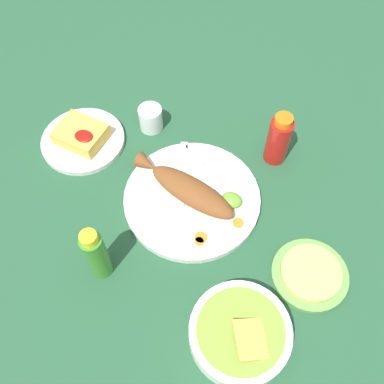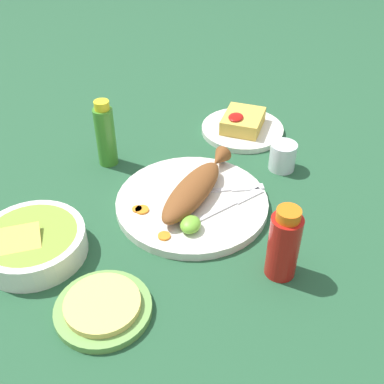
{
  "view_description": "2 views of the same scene",
  "coord_description": "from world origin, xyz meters",
  "views": [
    {
      "loc": [
        0.23,
        -0.45,
        0.86
      ],
      "look_at": [
        0.0,
        0.0,
        0.04
      ],
      "focal_mm": 40.0,
      "sensor_mm": 36.0,
      "label": 1
    },
    {
      "loc": [
        0.73,
        0.24,
        0.64
      ],
      "look_at": [
        0.0,
        0.0,
        0.04
      ],
      "focal_mm": 45.0,
      "sensor_mm": 36.0,
      "label": 2
    }
  ],
  "objects": [
    {
      "name": "side_plate_fries",
      "position": [
        -0.32,
        0.03,
        0.01
      ],
      "size": [
        0.21,
        0.21,
        0.01
      ],
      "primitive_type": "cylinder",
      "color": "silver",
      "rests_on": "ground_plane"
    },
    {
      "name": "fries_pile",
      "position": [
        -0.32,
        0.03,
        0.03
      ],
      "size": [
        0.11,
        0.09,
        0.04
      ],
      "color": "gold",
      "rests_on": "side_plate_fries"
    },
    {
      "name": "carrot_slice_mid",
      "position": [
        0.06,
        -0.08,
        0.02
      ],
      "size": [
        0.03,
        0.03,
        0.0
      ],
      "primitive_type": "cylinder",
      "color": "orange",
      "rests_on": "main_plate"
    },
    {
      "name": "fried_fish",
      "position": [
        -0.01,
        0.0,
        0.04
      ],
      "size": [
        0.27,
        0.1,
        0.04
      ],
      "rotation": [
        0.0,
        0.0,
        -0.16
      ],
      "color": "brown",
      "rests_on": "main_plate"
    },
    {
      "name": "guacamole_bowl",
      "position": [
        0.22,
        -0.23,
        0.03
      ],
      "size": [
        0.19,
        0.19,
        0.06
      ],
      "color": "white",
      "rests_on": "ground_plane"
    },
    {
      "name": "carrot_slice_far",
      "position": [
        0.12,
        -0.02,
        0.02
      ],
      "size": [
        0.02,
        0.02,
        0.0
      ],
      "primitive_type": "cylinder",
      "color": "orange",
      "rests_on": "main_plate"
    },
    {
      "name": "fork_near",
      "position": [
        -0.05,
        0.06,
        0.02
      ],
      "size": [
        0.09,
        0.17,
        0.0
      ],
      "rotation": [
        0.0,
        0.0,
        8.31
      ],
      "color": "silver",
      "rests_on": "main_plate"
    },
    {
      "name": "tortilla_stack",
      "position": [
        0.3,
        -0.05,
        0.02
      ],
      "size": [
        0.13,
        0.13,
        0.01
      ],
      "primitive_type": "cylinder",
      "color": "#E0C666",
      "rests_on": "tortilla_plate"
    },
    {
      "name": "hot_sauce_bottle_red",
      "position": [
        0.12,
        0.21,
        0.07
      ],
      "size": [
        0.06,
        0.06,
        0.14
      ],
      "color": "#B21914",
      "rests_on": "ground_plane"
    },
    {
      "name": "main_plate",
      "position": [
        0.0,
        0.0,
        0.01
      ],
      "size": [
        0.31,
        0.31,
        0.02
      ],
      "primitive_type": "cylinder",
      "color": "silver",
      "rests_on": "ground_plane"
    },
    {
      "name": "lime_wedge_main",
      "position": [
        0.09,
        0.03,
        0.03
      ],
      "size": [
        0.05,
        0.04,
        0.03
      ],
      "primitive_type": "ellipsoid",
      "color": "#6BB233",
      "rests_on": "main_plate"
    },
    {
      "name": "ground_plane",
      "position": [
        0.0,
        0.0,
        0.0
      ],
      "size": [
        4.0,
        4.0,
        0.0
      ],
      "primitive_type": "plane",
      "color": "#235133"
    },
    {
      "name": "salt_cup",
      "position": [
        -0.2,
        0.15,
        0.03
      ],
      "size": [
        0.06,
        0.06,
        0.06
      ],
      "color": "silver",
      "rests_on": "ground_plane"
    },
    {
      "name": "carrot_slice_near",
      "position": [
        0.07,
        -0.09,
        0.02
      ],
      "size": [
        0.02,
        0.02,
        0.0
      ],
      "primitive_type": "cylinder",
      "color": "orange",
      "rests_on": "main_plate"
    },
    {
      "name": "fork_far",
      "position": [
        -0.01,
        0.08,
        0.02
      ],
      "size": [
        0.16,
        0.12,
        0.0
      ],
      "rotation": [
        0.0,
        0.0,
        8.8
      ],
      "color": "silver",
      "rests_on": "main_plate"
    },
    {
      "name": "hot_sauce_bottle_green",
      "position": [
        -0.09,
        -0.24,
        0.08
      ],
      "size": [
        0.04,
        0.04,
        0.16
      ],
      "color": "#3D8428",
      "rests_on": "ground_plane"
    },
    {
      "name": "tortilla_plate",
      "position": [
        0.3,
        -0.05,
        0.01
      ],
      "size": [
        0.16,
        0.16,
        0.01
      ],
      "primitive_type": "cylinder",
      "color": "#6B9E4C",
      "rests_on": "ground_plane"
    }
  ]
}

